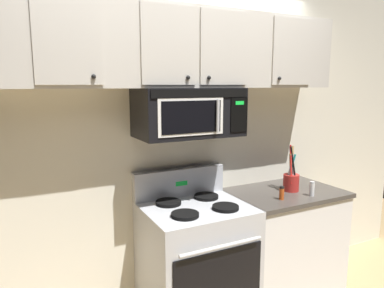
% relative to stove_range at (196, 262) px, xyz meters
% --- Properties ---
extents(back_wall, '(5.20, 0.10, 2.70)m').
position_rel_stove_range_xyz_m(back_wall, '(0.00, 0.37, 0.88)').
color(back_wall, silver).
rests_on(back_wall, ground_plane).
extents(stove_range, '(0.76, 0.69, 1.12)m').
position_rel_stove_range_xyz_m(stove_range, '(0.00, 0.00, 0.00)').
color(stove_range, '#B7BABF').
rests_on(stove_range, ground_plane).
extents(over_range_microwave, '(0.76, 0.43, 0.35)m').
position_rel_stove_range_xyz_m(over_range_microwave, '(-0.00, 0.12, 1.11)').
color(over_range_microwave, black).
extents(upper_cabinets, '(2.50, 0.36, 0.55)m').
position_rel_stove_range_xyz_m(upper_cabinets, '(-0.00, 0.15, 1.56)').
color(upper_cabinets, '#BCB7AD').
extents(counter_segment, '(0.93, 0.65, 0.90)m').
position_rel_stove_range_xyz_m(counter_segment, '(0.84, 0.01, -0.02)').
color(counter_segment, silver).
rests_on(counter_segment, ground_plane).
extents(utensil_crock_red, '(0.13, 0.13, 0.39)m').
position_rel_stove_range_xyz_m(utensil_crock_red, '(0.88, -0.01, 0.53)').
color(utensil_crock_red, red).
rests_on(utensil_crock_red, counter_segment).
extents(salt_shaker, '(0.04, 0.04, 0.12)m').
position_rel_stove_range_xyz_m(salt_shaker, '(0.93, -0.20, 0.49)').
color(salt_shaker, white).
rests_on(salt_shaker, counter_segment).
extents(spice_jar, '(0.04, 0.04, 0.10)m').
position_rel_stove_range_xyz_m(spice_jar, '(0.66, -0.16, 0.48)').
color(spice_jar, '#C64C19').
rests_on(spice_jar, counter_segment).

